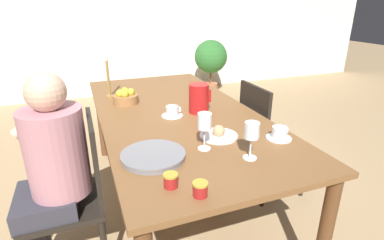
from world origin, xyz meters
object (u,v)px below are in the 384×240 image
Objects in this scene: wine_glass_water at (252,132)px; wine_glass_juice at (205,123)px; jam_jar_red at (171,180)px; fruit_bowl at (126,98)px; serving_tray at (153,156)px; bread_plate at (219,134)px; person_seated at (52,165)px; potted_plant at (211,59)px; red_pitcher at (199,98)px; teacup_near_person at (279,134)px; jam_jar_amber at (200,188)px; chair_person_side at (76,193)px; teacup_across at (172,112)px; chair_opposite at (265,138)px; candlestick_tall at (108,81)px.

wine_glass_juice is (-0.17, 0.17, 0.00)m from wine_glass_water.
jam_jar_red is 0.34× the size of fruit_bowl.
serving_tray is 0.42m from bread_plate.
person_seated is 0.83m from fruit_bowl.
fruit_bowl is at bearing -126.99° from potted_plant.
red_pitcher is 1.40× the size of teacup_near_person.
person_seated is at bearing 133.96° from jam_jar_red.
jam_jar_red is (-0.40, -0.37, 0.02)m from bread_plate.
jam_jar_amber is 0.13m from jam_jar_red.
chair_person_side is 0.86m from bread_plate.
red_pitcher reaches higher than jam_jar_amber.
jam_jar_amber is at bearing -86.23° from fruit_bowl.
teacup_across is (-0.19, -0.01, -0.07)m from red_pitcher.
fruit_bowl is at bearing -36.73° from person_seated.
chair_person_side is 0.78× the size of person_seated.
jam_jar_amber is at bearing -74.51° from serving_tray.
chair_person_side is 4.86× the size of fruit_bowl.
wine_glass_juice reaches higher than wine_glass_water.
bread_plate is at bearing -98.33° from person_seated.
red_pitcher reaches higher than chair_person_side.
fruit_bowl reaches higher than teacup_near_person.
chair_person_side is 0.56m from serving_tray.
wine_glass_water is at bearing -68.38° from fruit_bowl.
person_seated is at bearing -126.73° from fruit_bowl.
red_pitcher is 3.16× the size of jam_jar_amber.
jam_jar_amber is at bearing -114.89° from potted_plant.
chair_opposite is at bearing -1.66° from red_pitcher.
red_pitcher is at bearing -40.18° from fruit_bowl.
jam_jar_red is 1.38m from candlestick_tall.
bread_plate is at bearing -70.35° from teacup_across.
bread_plate reaches higher than serving_tray.
teacup_near_person is 0.65× the size of bread_plate.
wine_glass_juice reaches higher than jam_jar_red.
jam_jar_amber is 1.26m from fruit_bowl.
jam_jar_amber is at bearing -111.70° from red_pitcher.
wine_glass_water is at bearing -111.30° from potted_plant.
red_pitcher is 1.40× the size of teacup_across.
serving_tray is 0.35× the size of potted_plant.
potted_plant reaches higher than teacup_across.
person_seated reaches higher than potted_plant.
teacup_near_person is at bearing -65.60° from red_pitcher.
jam_jar_red is at bearing -87.84° from serving_tray.
wine_glass_juice is (0.66, -0.26, 0.42)m from chair_person_side.
teacup_across is (-0.75, 0.01, 0.31)m from chair_opposite.
person_seated is 5.38× the size of bread_plate.
red_pitcher is 0.79m from candlestick_tall.
bread_plate is 0.64× the size of candlestick_tall.
serving_tray is 1.12m from candlestick_tall.
chair_opposite is 2.88× the size of serving_tray.
chair_person_side is 1.42m from chair_opposite.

